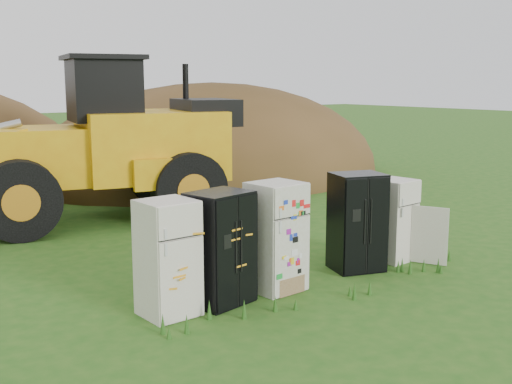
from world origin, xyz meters
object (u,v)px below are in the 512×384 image
(fridge_leftmost, at_px, (168,258))
(fridge_black_side, at_px, (220,248))
(fridge_black_right, at_px, (357,222))
(fridge_open_door, at_px, (394,220))
(wheel_loader, at_px, (63,141))
(fridge_sticker, at_px, (276,237))

(fridge_leftmost, bearing_deg, fridge_black_side, -4.48)
(fridge_black_right, relative_size, fridge_open_door, 1.13)
(fridge_leftmost, xyz_separation_m, fridge_black_right, (3.86, -0.02, 0.03))
(fridge_leftmost, xyz_separation_m, fridge_open_door, (4.86, -0.00, -0.07))
(fridge_leftmost, distance_m, fridge_open_door, 4.86)
(wheel_loader, bearing_deg, fridge_leftmost, -85.75)
(fridge_leftmost, height_order, fridge_black_side, fridge_black_side)
(fridge_leftmost, distance_m, wheel_loader, 7.02)
(fridge_leftmost, height_order, fridge_black_right, fridge_black_right)
(fridge_leftmost, xyz_separation_m, fridge_sticker, (1.97, -0.04, 0.04))
(fridge_open_door, bearing_deg, fridge_black_right, 175.57)
(fridge_black_side, distance_m, fridge_black_right, 2.97)
(wheel_loader, bearing_deg, fridge_open_door, -47.98)
(fridge_black_side, xyz_separation_m, fridge_sticker, (1.08, -0.01, 0.02))
(fridge_leftmost, relative_size, fridge_sticker, 0.96)
(fridge_sticker, distance_m, fridge_open_door, 2.90)
(fridge_black_side, relative_size, wheel_loader, 0.21)
(fridge_black_side, height_order, wheel_loader, wheel_loader)
(fridge_leftmost, distance_m, fridge_black_right, 3.86)
(fridge_sticker, distance_m, wheel_loader, 7.04)
(fridge_leftmost, xyz_separation_m, fridge_black_side, (0.89, -0.03, 0.02))
(fridge_black_side, distance_m, wheel_loader, 6.97)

